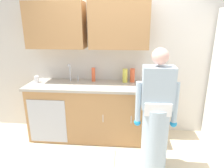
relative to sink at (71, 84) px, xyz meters
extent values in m
plane|color=beige|center=(0.83, -0.71, -0.93)|extent=(9.00, 9.00, 0.00)
cube|color=beige|center=(0.83, 0.34, 0.42)|extent=(4.80, 0.10, 2.70)
cube|color=#B27F4C|center=(-0.21, 0.12, 0.92)|extent=(0.91, 0.34, 0.70)
cube|color=#B27F4C|center=(0.78, 0.12, 0.92)|extent=(0.91, 0.34, 0.70)
cube|color=#B27F4C|center=(0.28, -0.01, -0.48)|extent=(1.90, 0.60, 0.90)
cube|color=#B7BABF|center=(-0.32, -0.31, -0.52)|extent=(0.60, 0.01, 0.72)
cylinder|color=silver|center=(0.57, -0.32, -0.43)|extent=(0.01, 0.01, 0.12)
cylinder|color=silver|center=(0.99, -0.32, -0.43)|extent=(0.01, 0.01, 0.12)
cube|color=#A8A093|center=(0.28, -0.01, -0.01)|extent=(1.96, 0.66, 0.04)
cube|color=#B7BABF|center=(0.00, -0.01, -0.01)|extent=(0.50, 0.36, 0.03)
cylinder|color=#B7BABF|center=(-0.04, 0.14, 0.16)|extent=(0.02, 0.02, 0.30)
sphere|color=#B7BABF|center=(-0.04, 0.08, 0.30)|extent=(0.04, 0.04, 0.04)
cylinder|color=#B7BABF|center=(0.09, 0.14, 0.06)|extent=(0.02, 0.02, 0.10)
cube|color=white|center=(1.30, -0.72, -0.90)|extent=(0.20, 0.26, 0.06)
cylinder|color=#A3B7C6|center=(1.30, -0.70, -0.49)|extent=(0.34, 0.34, 0.88)
cube|color=#A3B7C6|center=(1.30, -0.70, 0.21)|extent=(0.38, 0.22, 0.52)
sphere|color=beige|center=(1.30, -0.70, 0.59)|extent=(0.20, 0.20, 0.20)
cube|color=white|center=(1.30, -0.82, -0.03)|extent=(0.32, 0.04, 0.16)
cylinder|color=#A3B7C6|center=(1.07, -0.68, 0.00)|extent=(0.07, 0.07, 0.55)
sphere|color=#1E8CCC|center=(1.07, -0.68, -0.28)|extent=(0.09, 0.09, 0.09)
cylinder|color=#A3B7C6|center=(1.53, -0.68, 0.00)|extent=(0.07, 0.07, 0.55)
sphere|color=#1E8CCC|center=(1.53, -0.68, -0.28)|extent=(0.09, 0.09, 0.09)
cube|color=gray|center=(0.37, -0.66, -0.92)|extent=(0.80, 0.50, 0.01)
cylinder|color=#E05933|center=(1.00, 0.18, 0.13)|extent=(0.08, 0.08, 0.23)
cylinder|color=#E05933|center=(0.35, 0.17, 0.13)|extent=(0.06, 0.06, 0.23)
cylinder|color=#D8D14C|center=(0.88, 0.16, 0.13)|extent=(0.08, 0.08, 0.23)
cylinder|color=white|center=(-0.58, 0.03, 0.07)|extent=(0.08, 0.08, 0.10)
cube|color=silver|center=(0.47, -0.20, 0.02)|extent=(0.23, 0.12, 0.01)
camera|label=1|loc=(0.93, -3.01, 0.96)|focal=31.66mm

